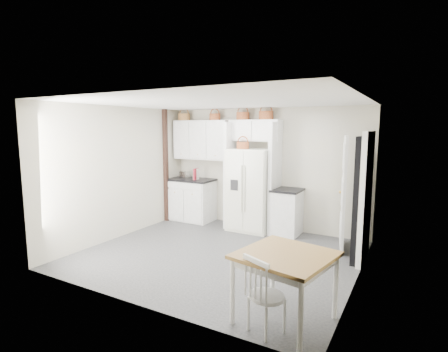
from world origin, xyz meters
The scene contains 27 objects.
floor centered at (0.00, 0.00, 0.00)m, with size 4.50×4.50×0.00m, color #28292C.
ceiling centered at (0.00, 0.00, 2.60)m, with size 4.50×4.50×0.00m, color white.
wall_back centered at (0.00, 2.00, 1.30)m, with size 4.50×4.50×0.00m, color #B6B0A7.
wall_left centered at (-2.25, 0.00, 1.30)m, with size 4.00×4.00×0.00m, color #B6B0A7.
wall_right centered at (2.25, 0.00, 1.30)m, with size 4.00×4.00×0.00m, color #B6B0A7.
refrigerator centered at (-0.15, 1.65, 0.87)m, with size 0.90×0.73×1.74m, color white.
base_cab_left centered at (-1.72, 1.70, 0.47)m, with size 1.02×0.65×0.95m, color silver.
base_cab_right centered at (0.64, 1.70, 0.45)m, with size 0.51×0.62×0.91m, color silver.
dining_table centered at (1.70, -1.45, 0.40)m, with size 0.96×0.96×0.80m, color olive.
windsor_chair centered at (1.60, -1.75, 0.40)m, with size 0.39×0.36×0.80m, color silver.
counter_left centered at (-1.72, 1.70, 0.97)m, with size 1.07×0.69×0.04m, color black.
counter_right centered at (0.64, 1.70, 0.93)m, with size 0.56×0.66×0.04m, color black.
toaster centered at (-1.93, 1.70, 1.07)m, with size 0.23×0.13×0.16m, color silver.
cookbook_red centered at (-1.54, 1.62, 1.12)m, with size 0.04×0.18×0.26m, color maroon.
cookbook_cream centered at (-1.54, 1.62, 1.12)m, with size 0.04×0.17×0.26m, color beige.
basket_upper_a centered at (-2.00, 1.83, 2.43)m, with size 0.29×0.29×0.16m, color brown.
basket_upper_c centered at (-1.15, 1.83, 2.42)m, with size 0.26×0.26×0.15m, color maroon.
basket_bridge_a centered at (-0.45, 1.83, 2.43)m, with size 0.29×0.29×0.16m, color maroon.
basket_bridge_b centered at (0.08, 1.83, 2.44)m, with size 0.30×0.30×0.17m, color maroon.
basket_fridge_a centered at (-0.31, 1.55, 1.82)m, with size 0.27×0.27×0.14m, color maroon.
upper_cabinet centered at (-1.50, 1.83, 1.90)m, with size 1.40×0.34×0.90m, color silver.
bridge_cabinet centered at (-0.15, 1.83, 2.12)m, with size 1.12×0.34×0.45m, color silver.
fridge_panel_left centered at (-0.66, 1.70, 1.15)m, with size 0.08×0.60×2.30m, color silver.
fridge_panel_right centered at (0.36, 1.70, 1.15)m, with size 0.08×0.60×2.30m, color silver.
trim_post centered at (-2.20, 1.35, 1.30)m, with size 0.09×0.09×2.60m, color black.
doorway_void centered at (2.16, 1.00, 1.02)m, with size 0.18×0.85×2.05m, color black.
door_slab centered at (1.80, 1.33, 1.02)m, with size 0.80×0.04×2.05m, color white.
Camera 1 is at (2.92, -5.03, 2.18)m, focal length 28.00 mm.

